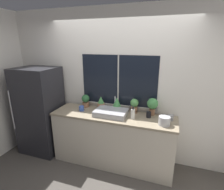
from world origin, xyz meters
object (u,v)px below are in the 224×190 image
(sink, at_px, (111,112))
(potted_plant_left, at_px, (101,103))
(soap_bottle, at_px, (133,114))
(kettle, at_px, (164,120))
(mug_black, at_px, (149,115))
(potted_plant_far_right, at_px, (153,105))
(mug_grey, at_px, (171,118))
(potted_plant_center, at_px, (117,103))
(potted_plant_right, at_px, (134,105))
(refrigerator, at_px, (40,111))
(mug_blue, at_px, (82,108))
(potted_plant_far_left, at_px, (86,100))

(sink, height_order, potted_plant_left, sink)
(soap_bottle, height_order, kettle, soap_bottle)
(potted_plant_left, xyz_separation_m, mug_black, (0.89, -0.12, -0.06))
(potted_plant_left, bearing_deg, potted_plant_far_right, 0.00)
(potted_plant_far_right, xyz_separation_m, mug_black, (-0.04, -0.12, -0.13))
(mug_black, xyz_separation_m, mug_grey, (0.34, 0.01, -0.00))
(potted_plant_center, distance_m, potted_plant_right, 0.31)
(potted_plant_right, relative_size, potted_plant_far_right, 0.86)
(refrigerator, height_order, mug_blue, refrigerator)
(mug_black, bearing_deg, potted_plant_center, 167.99)
(sink, distance_m, potted_plant_right, 0.42)
(potted_plant_far_left, height_order, soap_bottle, potted_plant_far_left)
(potted_plant_center, bearing_deg, potted_plant_far_right, 0.00)
(soap_bottle, relative_size, mug_grey, 2.31)
(potted_plant_far_right, xyz_separation_m, soap_bottle, (-0.28, -0.25, -0.10))
(potted_plant_left, relative_size, mug_black, 2.39)
(potted_plant_far_left, distance_m, soap_bottle, 1.00)
(mug_grey, bearing_deg, potted_plant_left, 174.49)
(refrigerator, xyz_separation_m, kettle, (2.33, -0.07, 0.17))
(mug_blue, relative_size, kettle, 0.51)
(potted_plant_center, height_order, mug_blue, potted_plant_center)
(mug_blue, bearing_deg, potted_plant_left, 36.48)
(soap_bottle, distance_m, mug_grey, 0.59)
(potted_plant_right, bearing_deg, sink, -147.16)
(refrigerator, relative_size, potted_plant_far_right, 5.71)
(mug_blue, height_order, mug_black, mug_black)
(potted_plant_left, distance_m, potted_plant_center, 0.31)
(refrigerator, relative_size, mug_black, 17.25)
(mug_black, bearing_deg, sink, -170.67)
(sink, bearing_deg, mug_black, 9.33)
(mug_black, height_order, mug_grey, mug_black)
(refrigerator, xyz_separation_m, potted_plant_left, (1.18, 0.25, 0.21))
(soap_bottle, distance_m, kettle, 0.50)
(potted_plant_right, bearing_deg, potted_plant_far_right, -0.00)
(potted_plant_right, bearing_deg, potted_plant_center, -180.00)
(potted_plant_right, bearing_deg, mug_black, -24.92)
(refrigerator, relative_size, mug_blue, 19.10)
(potted_plant_center, xyz_separation_m, soap_bottle, (0.34, -0.25, -0.05))
(potted_plant_right, bearing_deg, mug_grey, -11.04)
(potted_plant_far_left, distance_m, potted_plant_center, 0.62)
(potted_plant_far_left, relative_size, mug_blue, 2.69)
(potted_plant_left, distance_m, potted_plant_right, 0.62)
(sink, distance_m, mug_blue, 0.56)
(sink, xyz_separation_m, potted_plant_left, (-0.27, 0.22, 0.06))
(sink, xyz_separation_m, potted_plant_right, (0.35, 0.22, 0.09))
(refrigerator, height_order, potted_plant_right, refrigerator)
(refrigerator, xyz_separation_m, potted_plant_center, (1.49, 0.25, 0.24))
(sink, relative_size, potted_plant_far_right, 1.81)
(mug_grey, bearing_deg, soap_bottle, -167.53)
(mug_grey, bearing_deg, potted_plant_far_right, 158.55)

